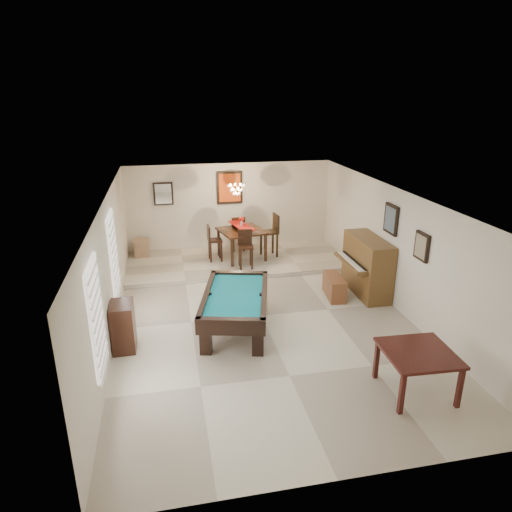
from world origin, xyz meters
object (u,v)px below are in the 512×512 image
object	(u,v)px
piano_bench	(334,287)
dining_table	(242,242)
flower_vase	(241,221)
dining_chair_west	(215,243)
pool_table	(236,312)
corner_bench	(142,248)
chandelier	(236,186)
dining_chair_north	(237,233)
dining_chair_east	(269,235)
apothecary_chest	(123,326)
square_table	(416,372)
upright_piano	(361,266)
dining_chair_south	(246,250)

from	to	relation	value
piano_bench	dining_table	distance (m)	3.21
flower_vase	dining_chair_west	size ratio (longest dim) A/B	0.26
pool_table	flower_vase	world-z (taller)	flower_vase
corner_bench	chandelier	size ratio (longest dim) A/B	0.84
dining_chair_north	chandelier	xyz separation A→B (m)	(-0.14, -0.83, 1.56)
dining_table	corner_bench	world-z (taller)	dining_table
piano_bench	dining_chair_east	size ratio (longest dim) A/B	0.75
apothecary_chest	corner_bench	distance (m)	4.89
square_table	dining_chair_north	distance (m)	7.28
apothecary_chest	dining_chair_north	size ratio (longest dim) A/B	0.88
piano_bench	corner_bench	world-z (taller)	corner_bench
dining_chair_west	dining_chair_east	distance (m)	1.54
square_table	piano_bench	xyz separation A→B (m)	(0.03, 3.67, -0.12)
dining_chair_east	chandelier	size ratio (longest dim) A/B	2.01
upright_piano	corner_bench	world-z (taller)	upright_piano
piano_bench	dining_chair_east	xyz separation A→B (m)	(-0.93, 2.73, 0.47)
upright_piano	corner_bench	distance (m)	6.18
dining_chair_north	square_table	bearing A→B (deg)	101.53
piano_bench	corner_bench	xyz separation A→B (m)	(-4.47, 3.49, 0.09)
apothecary_chest	dining_chair_west	size ratio (longest dim) A/B	0.91
pool_table	apothecary_chest	bearing A→B (deg)	-158.36
dining_table	flower_vase	xyz separation A→B (m)	(0.00, 0.00, 0.60)
pool_table	dining_chair_south	world-z (taller)	dining_chair_south
corner_bench	chandelier	distance (m)	3.33
dining_chair_south	piano_bench	bearing A→B (deg)	-44.61
square_table	dining_chair_south	bearing A→B (deg)	107.01
dining_chair_north	pool_table	bearing A→B (deg)	78.25
dining_table	flower_vase	bearing A→B (deg)	0.00
dining_chair_east	upright_piano	bearing A→B (deg)	24.64
square_table	dining_chair_west	size ratio (longest dim) A/B	1.06
piano_bench	dining_table	xyz separation A→B (m)	(-1.72, 2.69, 0.34)
chandelier	piano_bench	bearing A→B (deg)	-54.16
upright_piano	dining_chair_west	size ratio (longest dim) A/B	1.63
square_table	upright_piano	size ratio (longest dim) A/B	0.65
dining_chair_west	dining_chair_east	world-z (taller)	dining_chair_east
dining_chair_north	dining_chair_south	bearing A→B (deg)	87.20
upright_piano	apothecary_chest	world-z (taller)	upright_piano
flower_vase	dining_chair_south	xyz separation A→B (m)	(-0.02, -0.74, -0.57)
square_table	apothecary_chest	xyz separation A→B (m)	(-4.62, 2.28, 0.09)
corner_bench	flower_vase	bearing A→B (deg)	-16.34
dining_chair_west	dining_chair_east	size ratio (longest dim) A/B	0.83
dining_chair_south	chandelier	bearing A→B (deg)	104.51
chandelier	pool_table	bearing A→B (deg)	-99.78
corner_bench	dining_chair_south	bearing A→B (deg)	-29.50
square_table	corner_bench	world-z (taller)	square_table
upright_piano	dining_table	distance (m)	3.53
dining_table	dining_chair_north	size ratio (longest dim) A/B	1.10
chandelier	dining_chair_south	bearing A→B (deg)	-79.07
dining_table	pool_table	bearing A→B (deg)	-101.62
dining_chair_north	upright_piano	bearing A→B (deg)	123.60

